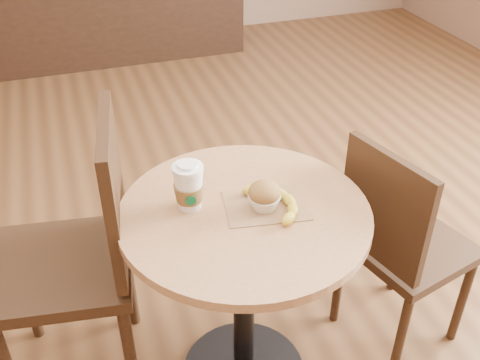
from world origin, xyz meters
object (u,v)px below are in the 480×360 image
(chair_left, at_px, (81,252))
(coffee_cup, at_px, (189,188))
(cafe_table, at_px, (244,262))
(muffin, at_px, (264,196))
(banana, at_px, (275,203))
(chair_right, at_px, (399,242))

(chair_left, xyz_separation_m, coffee_cup, (0.33, -0.14, 0.27))
(cafe_table, height_order, muffin, muffin)
(coffee_cup, relative_size, muffin, 1.55)
(chair_left, distance_m, coffee_cup, 0.45)
(coffee_cup, distance_m, banana, 0.25)
(chair_left, xyz_separation_m, muffin, (0.53, -0.22, 0.24))
(cafe_table, bearing_deg, muffin, -11.10)
(cafe_table, relative_size, banana, 3.37)
(muffin, bearing_deg, coffee_cup, 158.94)
(cafe_table, height_order, banana, banana)
(cafe_table, relative_size, chair_right, 0.87)
(muffin, xyz_separation_m, banana, (0.03, -0.01, -0.03))
(cafe_table, relative_size, chair_left, 0.75)
(chair_left, height_order, banana, chair_left)
(chair_left, distance_m, chair_right, 1.07)
(cafe_table, bearing_deg, coffee_cup, 155.36)
(chair_right, height_order, muffin, chair_right)
(chair_right, relative_size, muffin, 8.88)
(chair_right, height_order, coffee_cup, coffee_cup)
(chair_right, xyz_separation_m, muffin, (-0.51, -0.01, 0.32))
(cafe_table, xyz_separation_m, coffee_cup, (-0.15, 0.07, 0.27))
(chair_left, bearing_deg, muffin, 76.17)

